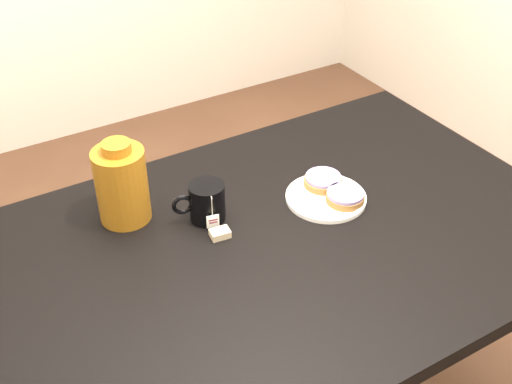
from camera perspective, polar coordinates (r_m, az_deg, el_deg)
table at (r=1.53m, az=1.87°, el=-6.56°), size 1.40×0.90×0.75m
plate at (r=1.60m, az=6.24°, el=-0.43°), size 0.20×0.20×0.01m
bagel_back at (r=1.63m, az=5.99°, el=1.02°), size 0.10×0.10×0.03m
bagel_front at (r=1.58m, az=7.94°, el=-0.41°), size 0.13×0.13×0.03m
mug at (r=1.51m, az=-4.45°, el=-0.87°), size 0.13×0.10×0.09m
teabag_pouch at (r=1.48m, az=-3.22°, el=-3.70°), size 0.05×0.04×0.02m
bagel_package at (r=1.51m, az=-11.85°, el=0.70°), size 0.15×0.15×0.21m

